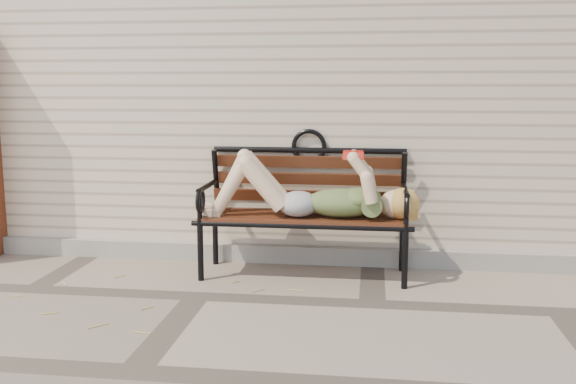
# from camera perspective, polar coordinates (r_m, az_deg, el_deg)

# --- Properties ---
(ground) EXTENTS (80.00, 80.00, 0.00)m
(ground) POSITION_cam_1_polar(r_m,az_deg,el_deg) (4.72, -8.06, -9.16)
(ground) COLOR gray
(ground) RESTS_ON ground
(house_wall) EXTENTS (8.00, 4.00, 3.00)m
(house_wall) POSITION_cam_1_polar(r_m,az_deg,el_deg) (7.41, -2.03, 9.42)
(house_wall) COLOR beige
(house_wall) RESTS_ON ground
(foundation_strip) EXTENTS (8.00, 0.10, 0.15)m
(foundation_strip) POSITION_cam_1_polar(r_m,az_deg,el_deg) (5.60, -5.41, -5.34)
(foundation_strip) COLOR gray
(foundation_strip) RESTS_ON ground
(garden_bench) EXTENTS (1.77, 0.71, 1.15)m
(garden_bench) POSITION_cam_1_polar(r_m,az_deg,el_deg) (5.13, 1.58, -0.16)
(garden_bench) COLOR black
(garden_bench) RESTS_ON ground
(reading_woman) EXTENTS (1.67, 0.38, 0.53)m
(reading_woman) POSITION_cam_1_polar(r_m,az_deg,el_deg) (4.98, 1.58, 0.01)
(reading_woman) COLOR #0A3F48
(reading_woman) RESTS_ON ground
(straw_scatter) EXTENTS (2.91, 1.62, 0.01)m
(straw_scatter) POSITION_cam_1_polar(r_m,az_deg,el_deg) (4.74, -13.59, -9.17)
(straw_scatter) COLOR #C9BA62
(straw_scatter) RESTS_ON ground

